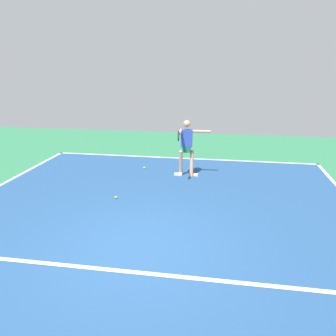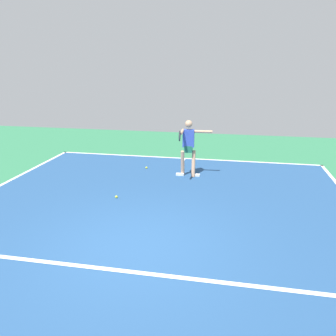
{
  "view_description": "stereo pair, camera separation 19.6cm",
  "coord_description": "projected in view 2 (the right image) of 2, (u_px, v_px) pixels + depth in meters",
  "views": [
    {
      "loc": [
        -1.49,
        5.47,
        3.29
      ],
      "look_at": [
        -0.2,
        -2.19,
        0.9
      ],
      "focal_mm": 36.13,
      "sensor_mm": 36.0,
      "label": 1
    },
    {
      "loc": [
        -1.68,
        5.44,
        3.29
      ],
      "look_at": [
        -0.2,
        -2.19,
        0.9
      ],
      "focal_mm": 36.13,
      "sensor_mm": 36.0,
      "label": 2
    }
  ],
  "objects": [
    {
      "name": "court_line_baseline_near",
      "position": [
        184.0,
        158.0,
        12.33
      ],
      "size": [
        9.54,
        0.1,
        0.01
      ],
      "primitive_type": "cube",
      "color": "white",
      "rests_on": "ground_plane"
    },
    {
      "name": "court_surface",
      "position": [
        136.0,
        246.0,
        6.38
      ],
      "size": [
        9.54,
        12.8,
        0.0
      ],
      "primitive_type": "cube",
      "color": "navy",
      "rests_on": "ground_plane"
    },
    {
      "name": "court_line_service",
      "position": [
        122.0,
        271.0,
        5.62
      ],
      "size": [
        7.15,
        0.1,
        0.01
      ],
      "primitive_type": "cube",
      "color": "white",
      "rests_on": "ground_plane"
    },
    {
      "name": "tennis_player",
      "position": [
        188.0,
        145.0,
        10.09
      ],
      "size": [
        1.07,
        1.18,
        1.73
      ],
      "rotation": [
        0.0,
        0.0,
        0.05
      ],
      "color": "tan",
      "rests_on": "ground_plane"
    },
    {
      "name": "ground_plane",
      "position": [
        136.0,
        246.0,
        6.38
      ],
      "size": [
        22.37,
        22.37,
        0.0
      ],
      "primitive_type": "plane",
      "color": "#2D754C"
    },
    {
      "name": "tennis_ball_near_player",
      "position": [
        146.0,
        168.0,
        11.12
      ],
      "size": [
        0.07,
        0.07,
        0.07
      ],
      "primitive_type": "sphere",
      "color": "yellow",
      "rests_on": "ground_plane"
    },
    {
      "name": "tennis_ball_by_sideline",
      "position": [
        116.0,
        197.0,
        8.68
      ],
      "size": [
        0.07,
        0.07,
        0.07
      ],
      "primitive_type": "sphere",
      "color": "yellow",
      "rests_on": "ground_plane"
    },
    {
      "name": "court_line_centre_mark",
      "position": [
        184.0,
        160.0,
        12.15
      ],
      "size": [
        0.1,
        0.3,
        0.01
      ],
      "primitive_type": "cube",
      "color": "white",
      "rests_on": "ground_plane"
    }
  ]
}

